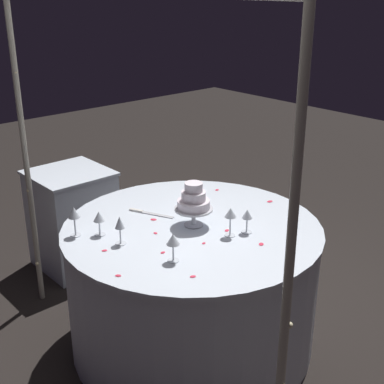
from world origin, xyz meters
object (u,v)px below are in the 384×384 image
Objects in this scene: side_table at (73,219)px; wine_glass_3 at (173,241)px; tiered_cake at (193,201)px; cake_knife at (148,213)px; wine_glass_0 at (247,216)px; main_table at (192,285)px; wine_glass_1 at (74,214)px; wine_glass_5 at (120,224)px; wine_glass_2 at (230,214)px; decorative_arch at (117,143)px; wine_glass_4 at (99,218)px.

wine_glass_3 is (-1.56, 0.30, 0.51)m from side_table.
cake_knife is (0.30, 0.09, -0.15)m from tiered_cake.
wine_glass_0 is at bearing -172.19° from side_table.
main_table is 0.58m from wine_glass_0.
side_table is 1.43m from tiered_cake.
wine_glass_1 is 1.08× the size of wine_glass_5.
main_table is 9.34× the size of wine_glass_5.
wine_glass_3 reaches higher than wine_glass_0.
main_table is 0.57m from wine_glass_2.
wine_glass_0 is (-0.26, -0.65, -0.48)m from decorative_arch.
wine_glass_3 is (-0.24, 0.34, 0.50)m from main_table.
wine_glass_3 is 0.53× the size of cake_knife.
side_table is at bearing -18.22° from decorative_arch.
wine_glass_5 is at bearing 15.10° from wine_glass_3.
decorative_arch reaches higher than side_table.
side_table is 4.46× the size of wine_glass_1.
wine_glass_4 is at bearing -5.72° from decorative_arch.
wine_glass_3 is at bearing -159.48° from wine_glass_1.
tiered_cake is 1.63× the size of wine_glass_5.
decorative_arch is 12.57× the size of wine_glass_1.
wine_glass_4 reaches higher than wine_glass_0.
wine_glass_5 is at bearing 162.61° from side_table.
wine_glass_0 is 0.81m from wine_glass_4.
wine_glass_1 is at bearing 86.19° from cake_knife.
decorative_arch is at bearing 161.78° from side_table.
wine_glass_2 is (-0.23, -0.07, 0.52)m from main_table.
tiered_cake is 0.24m from wine_glass_2.
decorative_arch is at bearing 150.86° from wine_glass_5.
main_table is 10.03× the size of wine_glass_3.
wine_glass_5 reaches higher than wine_glass_0.
wine_glass_1 is (-0.98, 0.51, 0.52)m from side_table.
decorative_arch is 15.74× the size of wine_glass_0.
wine_glass_1 is (0.34, 0.56, 0.52)m from main_table.
wine_glass_4 is at bearing 97.62° from cake_knife.
side_table is at bearing 4.36° from wine_glass_2.
decorative_arch reaches higher than main_table.
wine_glass_2 is 1.11× the size of wine_glass_3.
tiered_cake is 0.53m from wine_glass_4.
wine_glass_5 is at bearing 59.72° from wine_glass_0.
wine_glass_0 is (-0.26, -0.16, -0.05)m from tiered_cake.
wine_glass_5 reaches higher than side_table.
decorative_arch is 7.79× the size of cake_knife.
wine_glass_1 is (0.33, 0.57, -0.02)m from tiered_cake.
tiered_cake is 0.45m from wine_glass_5.
wine_glass_0 is 0.83× the size of wine_glass_2.
wine_glass_4 is (-1.06, 0.41, 0.50)m from side_table.
wine_glass_2 reaches higher than main_table.
tiered_cake is at bearing -120.46° from wine_glass_1.
decorative_arch is 0.57m from wine_glass_1.
cake_knife is at bearing -82.38° from wine_glass_4.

